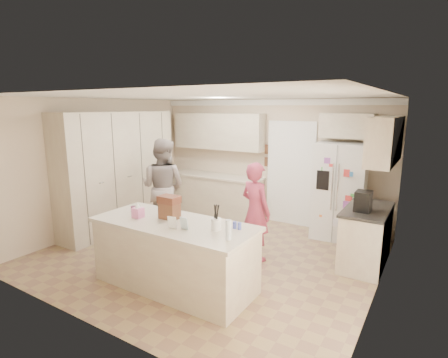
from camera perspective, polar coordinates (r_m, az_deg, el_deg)
The scene contains 41 objects.
floor at distance 6.02m, azimuth -2.62°, elevation -12.30°, with size 5.20×4.60×0.02m, color #90784F.
ceiling at distance 5.51m, azimuth -2.88°, elevation 13.46°, with size 5.20×4.60×0.02m, color white.
wall_back at distance 7.61m, azimuth 7.15°, elevation 2.99°, with size 5.20×0.02×2.60m, color beige.
wall_front at distance 4.00m, azimuth -21.91°, elevation -5.72°, with size 5.20×0.02×2.60m, color beige.
wall_left at distance 7.40m, azimuth -19.68°, elevation 2.15°, with size 0.02×4.60×2.60m, color beige.
wall_right at distance 4.70m, azimuth 24.55°, elevation -3.40°, with size 0.02×4.60×2.60m, color beige.
crown_back at distance 7.48m, azimuth 7.23°, elevation 12.30°, with size 5.20×0.08×0.12m, color white.
pantry_bank at distance 7.31m, azimuth -16.87°, elevation 1.23°, with size 0.60×2.60×2.35m, color beige.
back_base_cab at distance 8.06m, azimuth -1.39°, elevation -2.68°, with size 2.20×0.60×0.88m, color beige.
back_countertop at distance 7.95m, azimuth -1.44°, elevation 0.52°, with size 2.24×0.63×0.04m, color beige.
back_upper_cab at distance 7.93m, azimuth -0.94°, elevation 7.79°, with size 2.20×0.35×0.80m, color beige.
doorway_opening at distance 7.41m, azimuth 10.87°, elevation 0.68°, with size 0.90×0.06×2.10m, color black.
doorway_casing at distance 7.38m, azimuth 10.77°, elevation 0.64°, with size 1.02×0.03×2.22m, color white.
wall_frame_upper at distance 7.53m, azimuth 7.21°, elevation 4.82°, with size 0.15×0.02×0.20m, color brown.
wall_frame_lower at distance 7.57m, azimuth 7.16°, elevation 2.79°, with size 0.15×0.02×0.20m, color brown.
refrigerator at distance 6.85m, azimuth 18.33°, elevation -1.89°, with size 0.90×0.70×1.80m, color white.
fridge_seam at distance 6.52m, azimuth 17.59°, elevation -2.52°, with size 0.01×0.02×1.78m, color gray.
fridge_dispenser at distance 6.51m, azimuth 15.83°, elevation -0.18°, with size 0.22×0.03×0.35m, color black.
fridge_handle_l at distance 6.48m, azimuth 17.21°, elevation -1.21°, with size 0.02×0.02×0.85m, color silver.
fridge_handle_r at distance 6.46m, azimuth 18.06°, elevation -1.31°, with size 0.02×0.02×0.85m, color silver.
over_fridge_cab at distance 6.83m, azimuth 19.46°, elevation 8.19°, with size 0.95×0.35×0.45m, color beige.
right_base_cab at distance 5.94m, azimuth 22.15°, elevation -8.87°, with size 0.60×1.20×0.88m, color beige.
right_countertop at distance 5.80m, azimuth 22.40°, elevation -4.59°, with size 0.63×1.24×0.04m, color #2D2B28.
right_upper_cab at distance 5.80m, azimuth 24.86°, elevation 5.78°, with size 0.35×1.50×0.70m, color beige.
coffee_maker at distance 5.58m, azimuth 21.78°, elevation -3.37°, with size 0.22×0.28×0.30m, color black.
island_base at distance 4.93m, azimuth -8.09°, elevation -12.33°, with size 2.20×0.90×0.88m, color beige.
island_top at distance 4.76m, azimuth -8.25°, elevation -7.27°, with size 2.28×0.96×0.05m, color beige.
utensil_crock at distance 4.40m, azimuth -1.29°, elevation -7.38°, with size 0.13×0.13×0.15m, color white.
tissue_box at distance 5.03m, azimuth -13.85°, elevation -5.35°, with size 0.13×0.13×0.14m, color pink.
tissue_plume at distance 4.99m, azimuth -13.92°, elevation -4.14°, with size 0.08×0.08×0.08m, color white.
dollhouse_body at distance 4.89m, azimuth -8.89°, elevation -5.14°, with size 0.26×0.18×0.22m, color brown.
dollhouse_roof at distance 4.84m, azimuth -8.95°, elevation -3.32°, with size 0.28×0.20×0.10m, color #592D1E.
jam_jar at distance 5.31m, azimuth -14.59°, elevation -4.76°, with size 0.07×0.07×0.09m, color #59263F.
greeting_card_a at distance 4.49m, azimuth -8.45°, elevation -7.04°, with size 0.12×0.01×0.16m, color white.
greeting_card_b at distance 4.44m, azimuth -6.54°, elevation -7.22°, with size 0.12×0.01×0.16m, color silver.
water_bottle at distance 4.08m, azimuth 0.73°, elevation -8.29°, with size 0.07×0.07×0.24m, color silver.
shaker_salt at distance 4.46m, azimuth 1.75°, elevation -7.52°, with size 0.05×0.05×0.09m, color #424EAE.
shaker_pepper at distance 4.43m, azimuth 2.54°, elevation -7.67°, with size 0.05×0.05×0.09m, color #424EAE.
teen_boy at distance 6.80m, azimuth -9.94°, elevation -1.30°, with size 0.90×0.70×1.86m, color gray.
teen_girl at distance 5.63m, azimuth 5.16°, elevation -5.29°, with size 0.58×0.38×1.60m, color #C43844.
fridge_magnets at distance 6.51m, azimuth 17.57°, elevation -2.54°, with size 0.76×0.02×1.44m, color tan, non-canonical shape.
Camera 1 is at (3.12, -4.53, 2.44)m, focal length 28.00 mm.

